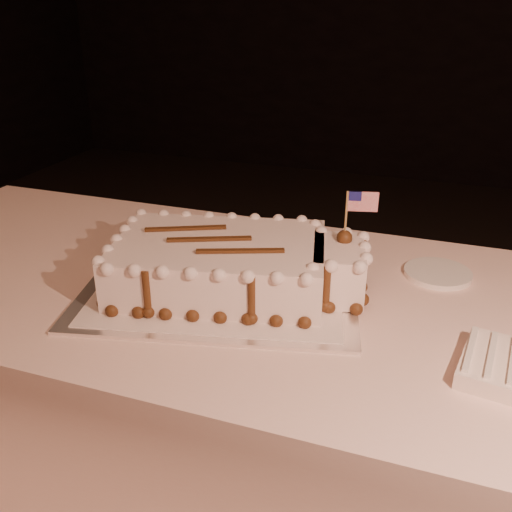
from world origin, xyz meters
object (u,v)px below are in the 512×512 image
(cake_board, at_px, (221,288))
(side_plate, at_px, (438,273))
(banquet_table, at_px, (335,446))
(sheet_cake, at_px, (234,264))

(cake_board, relative_size, side_plate, 3.86)
(banquet_table, height_order, side_plate, side_plate)
(side_plate, bearing_deg, sheet_cake, -151.91)
(sheet_cake, bearing_deg, banquet_table, 4.06)
(cake_board, bearing_deg, sheet_cake, 0.41)
(side_plate, bearing_deg, banquet_table, -129.88)
(sheet_cake, bearing_deg, side_plate, 28.09)
(cake_board, bearing_deg, side_plate, 14.17)
(cake_board, xyz_separation_m, sheet_cake, (0.03, 0.01, 0.06))
(sheet_cake, xyz_separation_m, side_plate, (0.40, 0.21, -0.06))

